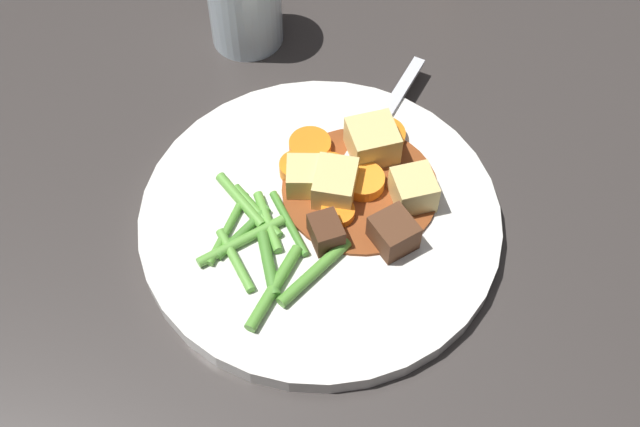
# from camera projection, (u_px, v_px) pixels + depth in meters

# --- Properties ---
(ground_plane) EXTENTS (3.00, 3.00, 0.00)m
(ground_plane) POSITION_uv_depth(u_px,v_px,m) (320.00, 225.00, 0.62)
(ground_plane) COLOR #383330
(dinner_plate) EXTENTS (0.27, 0.27, 0.02)m
(dinner_plate) POSITION_uv_depth(u_px,v_px,m) (320.00, 219.00, 0.61)
(dinner_plate) COLOR white
(dinner_plate) RESTS_ON ground_plane
(stew_sauce) EXTENTS (0.12, 0.12, 0.00)m
(stew_sauce) POSITION_uv_depth(u_px,v_px,m) (360.00, 189.00, 0.61)
(stew_sauce) COLOR brown
(stew_sauce) RESTS_ON dinner_plate
(carrot_slice_0) EXTENTS (0.05, 0.05, 0.01)m
(carrot_slice_0) POSITION_uv_depth(u_px,v_px,m) (310.00, 147.00, 0.63)
(carrot_slice_0) COLOR orange
(carrot_slice_0) RESTS_ON dinner_plate
(carrot_slice_1) EXTENTS (0.04, 0.04, 0.01)m
(carrot_slice_1) POSITION_uv_depth(u_px,v_px,m) (363.00, 182.00, 0.61)
(carrot_slice_1) COLOR orange
(carrot_slice_1) RESTS_ON dinner_plate
(carrot_slice_2) EXTENTS (0.03, 0.03, 0.01)m
(carrot_slice_2) POSITION_uv_depth(u_px,v_px,m) (338.00, 213.00, 0.60)
(carrot_slice_2) COLOR orange
(carrot_slice_2) RESTS_ON dinner_plate
(carrot_slice_3) EXTENTS (0.04, 0.04, 0.01)m
(carrot_slice_3) POSITION_uv_depth(u_px,v_px,m) (329.00, 170.00, 0.62)
(carrot_slice_3) COLOR orange
(carrot_slice_3) RESTS_ON dinner_plate
(carrot_slice_4) EXTENTS (0.04, 0.04, 0.01)m
(carrot_slice_4) POSITION_uv_depth(u_px,v_px,m) (383.00, 136.00, 0.64)
(carrot_slice_4) COLOR orange
(carrot_slice_4) RESTS_ON dinner_plate
(carrot_slice_5) EXTENTS (0.04, 0.04, 0.01)m
(carrot_slice_5) POSITION_uv_depth(u_px,v_px,m) (294.00, 169.00, 0.62)
(carrot_slice_5) COLOR orange
(carrot_slice_5) RESTS_ON dinner_plate
(potato_chunk_0) EXTENTS (0.05, 0.05, 0.03)m
(potato_chunk_0) POSITION_uv_depth(u_px,v_px,m) (335.00, 185.00, 0.60)
(potato_chunk_0) COLOR #E5CC7A
(potato_chunk_0) RESTS_ON dinner_plate
(potato_chunk_1) EXTENTS (0.04, 0.04, 0.03)m
(potato_chunk_1) POSITION_uv_depth(u_px,v_px,m) (413.00, 190.00, 0.60)
(potato_chunk_1) COLOR #E5CC7A
(potato_chunk_1) RESTS_ON dinner_plate
(potato_chunk_2) EXTENTS (0.04, 0.04, 0.03)m
(potato_chunk_2) POSITION_uv_depth(u_px,v_px,m) (372.00, 142.00, 0.62)
(potato_chunk_2) COLOR #E5CC7A
(potato_chunk_2) RESTS_ON dinner_plate
(potato_chunk_3) EXTENTS (0.04, 0.04, 0.02)m
(potato_chunk_3) POSITION_uv_depth(u_px,v_px,m) (306.00, 177.00, 0.61)
(potato_chunk_3) COLOR #E5CC7A
(potato_chunk_3) RESTS_ON dinner_plate
(meat_chunk_0) EXTENTS (0.02, 0.03, 0.02)m
(meat_chunk_0) POSITION_uv_depth(u_px,v_px,m) (326.00, 232.00, 0.58)
(meat_chunk_0) COLOR #4C2B19
(meat_chunk_0) RESTS_ON dinner_plate
(meat_chunk_1) EXTENTS (0.03, 0.03, 0.02)m
(meat_chunk_1) POSITION_uv_depth(u_px,v_px,m) (393.00, 233.00, 0.58)
(meat_chunk_1) COLOR #56331E
(meat_chunk_1) RESTS_ON dinner_plate
(green_bean_0) EXTENTS (0.05, 0.03, 0.01)m
(green_bean_0) POSITION_uv_depth(u_px,v_px,m) (243.00, 232.00, 0.59)
(green_bean_0) COLOR #4C8E33
(green_bean_0) RESTS_ON dinner_plate
(green_bean_1) EXTENTS (0.01, 0.05, 0.01)m
(green_bean_1) POSITION_uv_depth(u_px,v_px,m) (268.00, 222.00, 0.59)
(green_bean_1) COLOR #66AD42
(green_bean_1) RESTS_ON dinner_plate
(green_bean_2) EXTENTS (0.07, 0.02, 0.01)m
(green_bean_2) POSITION_uv_depth(u_px,v_px,m) (241.00, 241.00, 0.58)
(green_bean_2) COLOR #66AD42
(green_bean_2) RESTS_ON dinner_plate
(green_bean_3) EXTENTS (0.02, 0.06, 0.01)m
(green_bean_3) POSITION_uv_depth(u_px,v_px,m) (241.00, 200.00, 0.60)
(green_bean_3) COLOR #66AD42
(green_bean_3) RESTS_ON dinner_plate
(green_bean_4) EXTENTS (0.05, 0.05, 0.01)m
(green_bean_4) POSITION_uv_depth(u_px,v_px,m) (228.00, 228.00, 0.59)
(green_bean_4) COLOR #599E38
(green_bean_4) RESTS_ON dinner_plate
(green_bean_5) EXTENTS (0.02, 0.05, 0.01)m
(green_bean_5) POSITION_uv_depth(u_px,v_px,m) (269.00, 264.00, 0.57)
(green_bean_5) COLOR #4C8E33
(green_bean_5) RESTS_ON dinner_plate
(green_bean_6) EXTENTS (0.07, 0.03, 0.01)m
(green_bean_6) POSITION_uv_depth(u_px,v_px,m) (315.00, 272.00, 0.57)
(green_bean_6) COLOR #599E38
(green_bean_6) RESTS_ON dinner_plate
(green_bean_7) EXTENTS (0.06, 0.05, 0.01)m
(green_bean_7) POSITION_uv_depth(u_px,v_px,m) (274.00, 287.00, 0.56)
(green_bean_7) COLOR #599E38
(green_bean_7) RESTS_ON dinner_plate
(green_bean_8) EXTENTS (0.01, 0.06, 0.01)m
(green_bean_8) POSITION_uv_depth(u_px,v_px,m) (290.00, 225.00, 0.59)
(green_bean_8) COLOR #4C8E33
(green_bean_8) RESTS_ON dinner_plate
(green_bean_9) EXTENTS (0.02, 0.06, 0.01)m
(green_bean_9) POSITION_uv_depth(u_px,v_px,m) (257.00, 211.00, 0.60)
(green_bean_9) COLOR #599E38
(green_bean_9) RESTS_ON dinner_plate
(green_bean_10) EXTENTS (0.01, 0.06, 0.01)m
(green_bean_10) POSITION_uv_depth(u_px,v_px,m) (235.00, 260.00, 0.58)
(green_bean_10) COLOR #66AD42
(green_bean_10) RESTS_ON dinner_plate
(fork) EXTENTS (0.15, 0.12, 0.00)m
(fork) POSITION_uv_depth(u_px,v_px,m) (374.00, 134.00, 0.64)
(fork) COLOR silver
(fork) RESTS_ON dinner_plate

